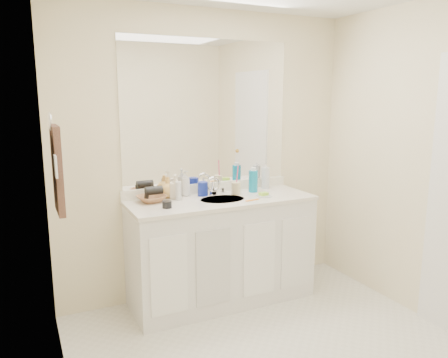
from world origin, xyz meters
name	(u,v)px	position (x,y,z in m)	size (l,w,h in m)	color
wall_back	(208,155)	(0.00, 1.30, 1.20)	(2.60, 0.02, 2.40)	#FEF1C6
wall_left	(62,206)	(-1.30, 0.00, 1.20)	(0.02, 2.60, 2.40)	#FEF1C6
wall_right	(446,167)	(1.30, 0.00, 1.20)	(0.02, 2.60, 2.40)	#FEF1C6
vanity_cabinet	(221,252)	(0.00, 1.02, 0.42)	(1.50, 0.55, 0.85)	white
countertop	(221,200)	(0.00, 1.02, 0.86)	(1.52, 0.57, 0.03)	white
backsplash	(209,188)	(0.00, 1.29, 0.92)	(1.52, 0.03, 0.08)	white
sink_basin	(222,200)	(0.00, 1.00, 0.87)	(0.37, 0.37, 0.02)	beige
faucet	(213,188)	(0.00, 1.18, 0.94)	(0.02, 0.02, 0.11)	silver
mirror	(208,113)	(0.00, 1.29, 1.56)	(1.48, 0.01, 1.20)	white
blue_mug	(203,189)	(-0.10, 1.18, 0.94)	(0.09, 0.09, 0.12)	#16289C
tan_cup	(236,188)	(0.18, 1.11, 0.93)	(0.08, 0.08, 0.10)	beige
toothbrush	(237,177)	(0.19, 1.11, 1.03)	(0.01, 0.01, 0.19)	#FF437B
mouthwash_bottle	(253,181)	(0.35, 1.13, 0.97)	(0.08, 0.08, 0.19)	#0E85B2
clear_pump_bottle	(265,178)	(0.52, 1.21, 0.97)	(0.07, 0.07, 0.19)	silver
soap_dish	(264,196)	(0.34, 0.93, 0.89)	(0.11, 0.09, 0.01)	silver
green_soap	(264,194)	(0.34, 0.93, 0.90)	(0.07, 0.05, 0.03)	#A5E136
orange_comb	(252,200)	(0.20, 0.86, 0.88)	(0.12, 0.03, 0.01)	orange
dark_jar	(167,205)	(-0.49, 0.93, 0.91)	(0.07, 0.07, 0.05)	black
extra_white_bottle	(178,191)	(-0.33, 1.12, 0.95)	(0.05, 0.05, 0.15)	silver
soap_bottle_white	(185,183)	(-0.23, 1.25, 0.99)	(0.08, 0.08, 0.21)	silver
soap_bottle_cream	(175,186)	(-0.33, 1.20, 0.98)	(0.09, 0.09, 0.20)	#FCEDCE
soap_bottle_yellow	(168,187)	(-0.38, 1.24, 0.97)	(0.13, 0.13, 0.17)	#F4BB5F
wicker_basket	(152,199)	(-0.54, 1.16, 0.91)	(0.22, 0.22, 0.05)	#99633E
hair_dryer	(154,191)	(-0.52, 1.16, 0.97)	(0.07, 0.07, 0.14)	black
towel_ring	(50,121)	(-1.27, 0.77, 1.55)	(0.11, 0.11, 0.01)	silver
hand_towel	(57,169)	(-1.25, 0.77, 1.25)	(0.04, 0.32, 0.55)	#39251E
switch_plate	(56,167)	(-1.27, 0.57, 1.30)	(0.01, 0.09, 0.13)	white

